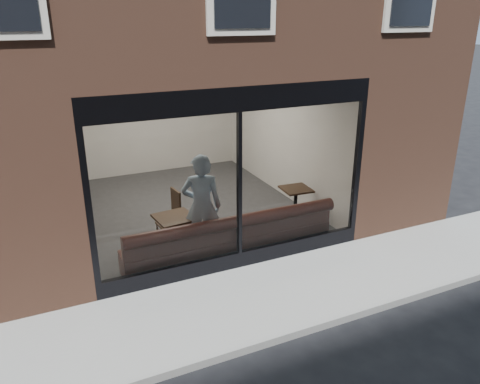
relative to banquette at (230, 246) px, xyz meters
name	(u,v)px	position (x,y,z in m)	size (l,w,h in m)	color
ground	(300,332)	(0.00, -2.45, -0.23)	(120.00, 120.00, 0.00)	black
sidewalk_near	(267,296)	(0.00, -1.45, -0.22)	(40.00, 2.00, 0.01)	gray
kerb_near	(302,331)	(0.00, -2.50, -0.17)	(40.00, 0.10, 0.12)	gray
host_building_pier_right	(269,106)	(3.75, 5.55, 1.38)	(2.50, 12.00, 3.20)	brown
host_building_backfill	(126,100)	(0.00, 8.55, 1.38)	(5.00, 6.00, 3.20)	brown
cafe_floor	(186,208)	(0.00, 2.55, -0.21)	(6.00, 6.00, 0.00)	#2D2D30
cafe_ceiling	(180,68)	(0.00, 2.55, 2.97)	(6.00, 6.00, 0.00)	white
cafe_wall_back	(149,117)	(0.00, 5.54, 1.37)	(5.00, 5.00, 0.00)	silver
cafe_wall_left	(65,155)	(-2.49, 2.55, 1.37)	(6.00, 6.00, 0.00)	silver
cafe_wall_right	(282,131)	(2.49, 2.55, 1.37)	(6.00, 6.00, 0.00)	silver
storefront_kick	(239,259)	(0.00, -0.40, -0.08)	(5.00, 0.10, 0.30)	black
storefront_header	(239,99)	(0.00, -0.40, 2.77)	(5.00, 0.10, 0.40)	black
storefront_mullion	(239,186)	(0.00, -0.40, 1.32)	(0.06, 0.10, 2.50)	black
storefront_glass	(240,186)	(0.00, -0.43, 1.33)	(4.80, 4.80, 0.00)	white
banquette	(230,246)	(0.00, 0.00, 0.00)	(4.00, 0.55, 0.45)	#351313
person	(202,207)	(-0.44, 0.27, 0.76)	(0.72, 0.47, 1.98)	#9FBED9
cafe_table_left	(175,218)	(-0.88, 0.55, 0.52)	(0.68, 0.68, 0.04)	black
cafe_table_right	(296,189)	(1.94, 0.90, 0.52)	(0.59, 0.59, 0.04)	black
cafe_chair_left	(169,224)	(-0.77, 1.38, 0.01)	(0.42, 0.42, 0.04)	black
wall_poster	(69,157)	(-2.45, 2.08, 1.46)	(0.02, 0.62, 0.83)	white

